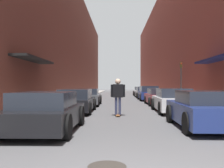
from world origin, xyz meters
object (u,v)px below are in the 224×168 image
object	(u,v)px
parked_car_left_0	(46,112)
manhole_cover	(107,167)
parked_car_left_2	(88,97)
skateboarder	(118,93)
parked_car_left_1	(76,101)
traffic_light	(181,77)
parked_car_right_2	(159,97)
parked_car_right_3	(149,93)
parked_car_right_1	(173,101)
parked_car_right_5	(141,91)
parked_car_right_0	(205,110)
parked_car_right_4	(143,92)

from	to	relation	value
parked_car_left_0	manhole_cover	xyz separation A→B (m)	(2.08, -3.39, -0.61)
parked_car_left_2	skateboarder	size ratio (longest dim) A/B	2.25
parked_car_left_1	traffic_light	world-z (taller)	traffic_light
parked_car_right_2	parked_car_right_3	distance (m)	5.57
parked_car_right_1	parked_car_right_3	bearing A→B (deg)	89.96
parked_car_left_1	traffic_light	distance (m)	11.35
parked_car_left_1	parked_car_right_3	distance (m)	11.97
parked_car_left_2	parked_car_right_5	bearing A→B (deg)	71.34
parked_car_right_2	skateboarder	distance (m)	7.51
parked_car_left_2	traffic_light	bearing A→B (deg)	24.07
parked_car_left_0	parked_car_right_5	bearing A→B (deg)	78.35
parked_car_right_5	parked_car_left_0	bearing A→B (deg)	-101.65
parked_car_left_1	parked_car_right_2	distance (m)	7.46
parked_car_left_0	parked_car_left_2	distance (m)	10.34
parked_car_right_0	traffic_light	distance (m)	13.35
parked_car_left_0	parked_car_right_1	xyz separation A→B (m)	(5.25, 5.75, 0.02)
parked_car_right_3	skateboarder	distance (m)	12.76
parked_car_left_2	manhole_cover	xyz separation A→B (m)	(2.02, -13.73, -0.59)
parked_car_right_4	parked_car_right_1	bearing A→B (deg)	-90.13
parked_car_left_1	parked_car_right_4	distance (m)	16.70
parked_car_right_1	manhole_cover	xyz separation A→B (m)	(-3.17, -9.14, -0.62)
parked_car_right_5	manhole_cover	size ratio (longest dim) A/B	5.79
parked_car_right_1	skateboarder	xyz separation A→B (m)	(-2.97, -1.79, 0.47)
parked_car_right_2	manhole_cover	world-z (taller)	parked_car_right_2
parked_car_left_1	parked_car_right_5	xyz separation A→B (m)	(5.36, 20.44, 0.01)
parked_car_right_4	traffic_light	size ratio (longest dim) A/B	1.19
parked_car_right_1	parked_car_left_2	bearing A→B (deg)	138.48
parked_car_right_1	skateboarder	bearing A→B (deg)	-148.97
parked_car_right_0	parked_car_right_3	world-z (taller)	parked_car_right_3
parked_car_left_1	parked_car_right_0	bearing A→B (deg)	-42.85
traffic_light	parked_car_right_2	bearing A→B (deg)	-128.48
parked_car_right_5	parked_car_right_1	bearing A→B (deg)	-90.34
skateboarder	manhole_cover	bearing A→B (deg)	-91.56
parked_car_left_0	parked_car_right_0	size ratio (longest dim) A/B	0.99
parked_car_right_0	parked_car_right_2	bearing A→B (deg)	89.32
parked_car_left_0	traffic_light	world-z (taller)	traffic_light
traffic_light	parked_car_right_3	bearing A→B (deg)	133.65
parked_car_left_1	parked_car_left_0	bearing A→B (deg)	-90.11
parked_car_right_0	traffic_light	size ratio (longest dim) A/B	1.22
parked_car_right_1	parked_car_right_5	xyz separation A→B (m)	(0.12, 20.30, -0.01)
parked_car_left_0	manhole_cover	size ratio (longest dim) A/B	5.76
skateboarder	parked_car_left_1	bearing A→B (deg)	144.14
parked_car_left_1	parked_car_right_0	distance (m)	7.15
parked_car_right_2	traffic_light	size ratio (longest dim) A/B	1.30
parked_car_right_0	manhole_cover	world-z (taller)	parked_car_right_0
parked_car_left_1	manhole_cover	xyz separation A→B (m)	(2.07, -8.99, -0.60)
parked_car_left_0	parked_car_right_2	bearing A→B (deg)	63.53
parked_car_right_5	traffic_light	world-z (taller)	traffic_light
parked_car_right_1	parked_car_right_2	world-z (taller)	parked_car_right_1
parked_car_right_1	manhole_cover	world-z (taller)	parked_car_right_1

